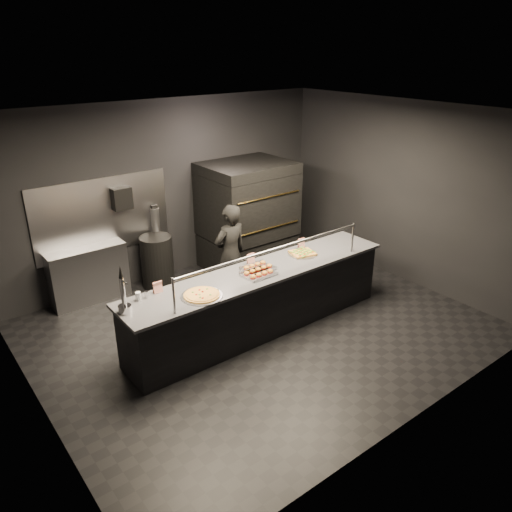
{
  "coord_description": "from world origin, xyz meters",
  "views": [
    {
      "loc": [
        -3.85,
        -4.87,
        3.81
      ],
      "look_at": [
        0.08,
        0.2,
        1.05
      ],
      "focal_mm": 35.0,
      "sensor_mm": 36.0,
      "label": 1
    }
  ],
  "objects_px": {
    "prep_shelf": "(89,275)",
    "fire_extinguisher": "(155,221)",
    "worker": "(230,254)",
    "trash_bin": "(157,262)",
    "towel_dispenser": "(121,198)",
    "service_counter": "(260,300)",
    "pizza_oven": "(247,215)",
    "slider_tray_a": "(258,273)",
    "square_pizza": "(303,253)",
    "beer_tap": "(124,299)",
    "slider_tray_b": "(258,268)",
    "round_pizza": "(202,295)"
  },
  "relations": [
    {
      "from": "trash_bin",
      "to": "worker",
      "type": "xyz_separation_m",
      "value": [
        0.69,
        -1.14,
        0.35
      ]
    },
    {
      "from": "slider_tray_a",
      "to": "trash_bin",
      "type": "relative_size",
      "value": 0.52
    },
    {
      "from": "round_pizza",
      "to": "slider_tray_a",
      "type": "bearing_deg",
      "value": 3.55
    },
    {
      "from": "service_counter",
      "to": "round_pizza",
      "type": "relative_size",
      "value": 7.9
    },
    {
      "from": "slider_tray_b",
      "to": "trash_bin",
      "type": "xyz_separation_m",
      "value": [
        -0.5,
        2.07,
        -0.5
      ]
    },
    {
      "from": "slider_tray_a",
      "to": "prep_shelf",
      "type": "bearing_deg",
      "value": 121.95
    },
    {
      "from": "round_pizza",
      "to": "slider_tray_a",
      "type": "xyz_separation_m",
      "value": [
        0.93,
        0.06,
        0.01
      ]
    },
    {
      "from": "prep_shelf",
      "to": "towel_dispenser",
      "type": "height_order",
      "value": "towel_dispenser"
    },
    {
      "from": "slider_tray_a",
      "to": "square_pizza",
      "type": "distance_m",
      "value": 0.96
    },
    {
      "from": "towel_dispenser",
      "to": "slider_tray_a",
      "type": "relative_size",
      "value": 0.76
    },
    {
      "from": "fire_extinguisher",
      "to": "worker",
      "type": "distance_m",
      "value": 1.54
    },
    {
      "from": "slider_tray_b",
      "to": "slider_tray_a",
      "type": "bearing_deg",
      "value": -125.42
    },
    {
      "from": "service_counter",
      "to": "beer_tap",
      "type": "relative_size",
      "value": 6.84
    },
    {
      "from": "prep_shelf",
      "to": "trash_bin",
      "type": "distance_m",
      "value": 1.11
    },
    {
      "from": "square_pizza",
      "to": "round_pizza",
      "type": "bearing_deg",
      "value": -173.49
    },
    {
      "from": "pizza_oven",
      "to": "fire_extinguisher",
      "type": "bearing_deg",
      "value": 162.11
    },
    {
      "from": "beer_tap",
      "to": "slider_tray_b",
      "type": "height_order",
      "value": "beer_tap"
    },
    {
      "from": "fire_extinguisher",
      "to": "trash_bin",
      "type": "xyz_separation_m",
      "value": [
        -0.15,
        -0.27,
        -0.62
      ]
    },
    {
      "from": "round_pizza",
      "to": "slider_tray_a",
      "type": "relative_size",
      "value": 1.13
    },
    {
      "from": "trash_bin",
      "to": "towel_dispenser",
      "type": "bearing_deg",
      "value": 146.68
    },
    {
      "from": "trash_bin",
      "to": "fire_extinguisher",
      "type": "bearing_deg",
      "value": 60.14
    },
    {
      "from": "prep_shelf",
      "to": "fire_extinguisher",
      "type": "bearing_deg",
      "value": 3.66
    },
    {
      "from": "beer_tap",
      "to": "square_pizza",
      "type": "distance_m",
      "value": 2.8
    },
    {
      "from": "prep_shelf",
      "to": "slider_tray_a",
      "type": "height_order",
      "value": "slider_tray_a"
    },
    {
      "from": "slider_tray_b",
      "to": "square_pizza",
      "type": "bearing_deg",
      "value": 1.1
    },
    {
      "from": "slider_tray_a",
      "to": "square_pizza",
      "type": "xyz_separation_m",
      "value": [
        0.95,
        0.16,
        -0.01
      ]
    },
    {
      "from": "prep_shelf",
      "to": "trash_bin",
      "type": "xyz_separation_m",
      "value": [
        1.1,
        -0.19,
        -0.01
      ]
    },
    {
      "from": "worker",
      "to": "fire_extinguisher",
      "type": "bearing_deg",
      "value": -72.18
    },
    {
      "from": "service_counter",
      "to": "slider_tray_b",
      "type": "distance_m",
      "value": 0.48
    },
    {
      "from": "towel_dispenser",
      "to": "fire_extinguisher",
      "type": "xyz_separation_m",
      "value": [
        0.55,
        0.01,
        -0.49
      ]
    },
    {
      "from": "prep_shelf",
      "to": "worker",
      "type": "distance_m",
      "value": 2.25
    },
    {
      "from": "fire_extinguisher",
      "to": "worker",
      "type": "bearing_deg",
      "value": -69.26
    },
    {
      "from": "prep_shelf",
      "to": "worker",
      "type": "xyz_separation_m",
      "value": [
        1.79,
        -1.33,
        0.34
      ]
    },
    {
      "from": "slider_tray_b",
      "to": "prep_shelf",
      "type": "bearing_deg",
      "value": 125.25
    },
    {
      "from": "slider_tray_a",
      "to": "worker",
      "type": "xyz_separation_m",
      "value": [
        0.29,
        1.07,
        -0.15
      ]
    },
    {
      "from": "fire_extinguisher",
      "to": "worker",
      "type": "relative_size",
      "value": 0.32
    },
    {
      "from": "pizza_oven",
      "to": "prep_shelf",
      "type": "height_order",
      "value": "pizza_oven"
    },
    {
      "from": "towel_dispenser",
      "to": "beer_tap",
      "type": "height_order",
      "value": "towel_dispenser"
    },
    {
      "from": "round_pizza",
      "to": "worker",
      "type": "xyz_separation_m",
      "value": [
        1.22,
        1.13,
        -0.14
      ]
    },
    {
      "from": "pizza_oven",
      "to": "worker",
      "type": "relative_size",
      "value": 1.2
    },
    {
      "from": "square_pizza",
      "to": "slider_tray_b",
      "type": "bearing_deg",
      "value": -178.9
    },
    {
      "from": "slider_tray_a",
      "to": "towel_dispenser",
      "type": "bearing_deg",
      "value": 107.91
    },
    {
      "from": "prep_shelf",
      "to": "slider_tray_b",
      "type": "bearing_deg",
      "value": -54.75
    },
    {
      "from": "beer_tap",
      "to": "towel_dispenser",
      "type": "bearing_deg",
      "value": 65.7
    },
    {
      "from": "pizza_oven",
      "to": "worker",
      "type": "distance_m",
      "value": 1.38
    },
    {
      "from": "prep_shelf",
      "to": "slider_tray_a",
      "type": "bearing_deg",
      "value": -58.05
    },
    {
      "from": "beer_tap",
      "to": "round_pizza",
      "type": "bearing_deg",
      "value": -12.77
    },
    {
      "from": "towel_dispenser",
      "to": "service_counter",
      "type": "bearing_deg",
      "value": -69.37
    },
    {
      "from": "square_pizza",
      "to": "fire_extinguisher",
      "type": "bearing_deg",
      "value": 117.27
    },
    {
      "from": "service_counter",
      "to": "towel_dispenser",
      "type": "relative_size",
      "value": 11.71
    }
  ]
}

